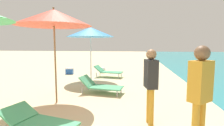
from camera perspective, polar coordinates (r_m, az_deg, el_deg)
lounger_nearest_shoreside at (r=3.77m, az=-22.72°, el=-17.10°), size 1.56×0.98×0.50m
umbrella_second at (r=5.44m, az=-18.31°, el=13.75°), size 2.15×2.15×2.77m
lounger_second_shoreside at (r=6.28m, az=-3.74°, el=-7.27°), size 1.57×0.87×0.59m
umbrella_farthest at (r=8.40m, az=-6.98°, el=9.89°), size 2.22×2.22×2.57m
lounger_farthest_shoreside at (r=9.27m, az=-1.31°, el=-2.67°), size 1.54×0.85×0.60m
person_walking_near at (r=3.05m, az=26.63°, el=-7.50°), size 0.42×0.40×1.71m
person_walking_mid at (r=3.83m, az=12.41°, el=-5.22°), size 0.29×0.40×1.62m
cooler_box at (r=10.50m, az=-13.58°, el=-2.52°), size 0.44×0.33×0.35m
beach_ball at (r=10.72m, az=-3.01°, el=-2.20°), size 0.35×0.35×0.35m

